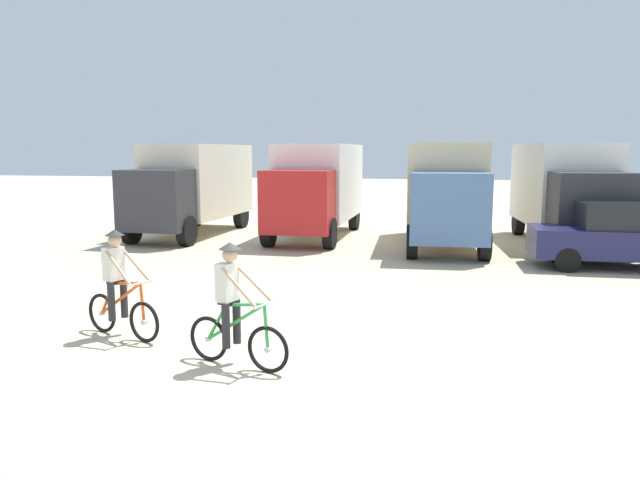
# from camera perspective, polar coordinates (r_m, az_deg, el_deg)

# --- Properties ---
(ground_plane) EXTENTS (120.00, 120.00, 0.00)m
(ground_plane) POSITION_cam_1_polar(r_m,az_deg,el_deg) (9.69, -2.27, -10.30)
(ground_plane) COLOR beige
(box_truck_cream_rv) EXTENTS (2.55, 6.81, 3.35)m
(box_truck_cream_rv) POSITION_cam_1_polar(r_m,az_deg,el_deg) (23.18, -11.84, 5.13)
(box_truck_cream_rv) COLOR beige
(box_truck_cream_rv) RESTS_ON ground
(box_truck_avon_van) EXTENTS (2.42, 6.76, 3.35)m
(box_truck_avon_van) POSITION_cam_1_polar(r_m,az_deg,el_deg) (22.09, -0.29, 5.16)
(box_truck_avon_van) COLOR white
(box_truck_avon_van) RESTS_ON ground
(box_truck_tan_camper) EXTENTS (2.74, 6.87, 3.35)m
(box_truck_tan_camper) POSITION_cam_1_polar(r_m,az_deg,el_deg) (20.39, 11.63, 4.72)
(box_truck_tan_camper) COLOR #CCB78E
(box_truck_tan_camper) RESTS_ON ground
(box_truck_white_box) EXTENTS (2.92, 6.92, 3.35)m
(box_truck_white_box) POSITION_cam_1_polar(r_m,az_deg,el_deg) (21.81, 22.06, 4.51)
(box_truck_white_box) COLOR white
(box_truck_white_box) RESTS_ON ground
(sedan_parked) EXTENTS (4.25, 1.88, 1.76)m
(sedan_parked) POSITION_cam_1_polar(r_m,az_deg,el_deg) (17.89, 26.01, 0.37)
(sedan_parked) COLOR #1E1E4C
(sedan_parked) RESTS_ON ground
(cyclist_orange_shirt) EXTENTS (1.64, 0.75, 1.82)m
(cyclist_orange_shirt) POSITION_cam_1_polar(r_m,az_deg,el_deg) (10.69, -18.37, -4.25)
(cyclist_orange_shirt) COLOR black
(cyclist_orange_shirt) RESTS_ON ground
(cyclist_cowboy_hat) EXTENTS (1.68, 0.66, 1.82)m
(cyclist_cowboy_hat) POSITION_cam_1_polar(r_m,az_deg,el_deg) (8.86, -8.14, -6.47)
(cyclist_cowboy_hat) COLOR black
(cyclist_cowboy_hat) RESTS_ON ground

